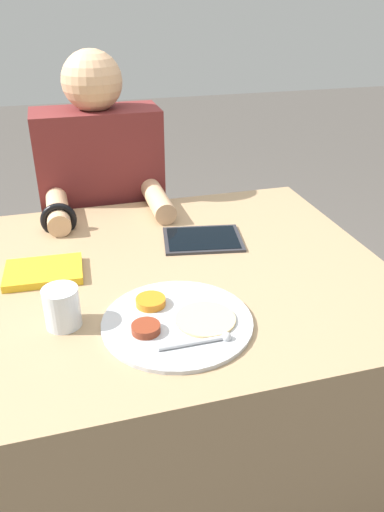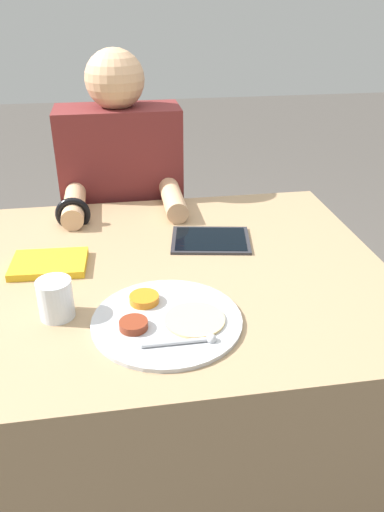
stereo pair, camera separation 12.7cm
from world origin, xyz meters
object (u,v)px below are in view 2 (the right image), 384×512
at_px(person_diner, 125,226).
at_px(drinking_glass, 56,299).
at_px(red_notebook, 49,264).
at_px(tablet_device, 211,240).
at_px(thali_tray, 167,320).

height_order(person_diner, drinking_glass, person_diner).
relative_size(red_notebook, drinking_glass, 2.20).
bearing_deg(tablet_device, thali_tray, -114.50).
height_order(red_notebook, person_diner, person_diner).
bearing_deg(drinking_glass, person_diner, 77.54).
bearing_deg(tablet_device, red_notebook, -169.80).
height_order(thali_tray, drinking_glass, drinking_glass).
distance_m(red_notebook, tablet_device, 0.46).
bearing_deg(tablet_device, person_diner, 117.02).
distance_m(thali_tray, drinking_glass, 0.25).
xyz_separation_m(thali_tray, drinking_glass, (-0.24, 0.06, 0.04)).
bearing_deg(thali_tray, tablet_device, 65.50).
height_order(thali_tray, tablet_device, thali_tray).
bearing_deg(red_notebook, drinking_glass, -80.48).
bearing_deg(red_notebook, thali_tray, -46.81).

